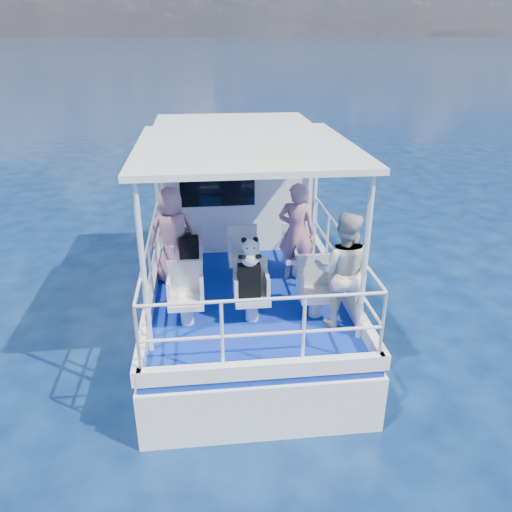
{
  "coord_description": "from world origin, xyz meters",
  "views": [
    {
      "loc": [
        -0.62,
        -7.12,
        4.56
      ],
      "look_at": [
        0.14,
        -0.4,
        1.55
      ],
      "focal_mm": 35.0,
      "sensor_mm": 36.0,
      "label": 1
    }
  ],
  "objects_px": {
    "passenger_stbd_aft": "(343,271)",
    "panda": "(250,252)",
    "passenger_port_fwd": "(173,235)",
    "backpack_center": "(249,280)"
  },
  "relations": [
    {
      "from": "backpack_center",
      "to": "panda",
      "type": "distance_m",
      "value": 0.43
    },
    {
      "from": "passenger_stbd_aft",
      "to": "panda",
      "type": "xyz_separation_m",
      "value": [
        -1.21,
        0.24,
        0.23
      ]
    },
    {
      "from": "passenger_port_fwd",
      "to": "passenger_stbd_aft",
      "type": "height_order",
      "value": "passenger_stbd_aft"
    },
    {
      "from": "passenger_port_fwd",
      "to": "panda",
      "type": "xyz_separation_m",
      "value": [
        1.08,
        -1.4,
        0.27
      ]
    },
    {
      "from": "passenger_port_fwd",
      "to": "panda",
      "type": "distance_m",
      "value": 1.79
    },
    {
      "from": "passenger_port_fwd",
      "to": "backpack_center",
      "type": "xyz_separation_m",
      "value": [
        1.07,
        -1.38,
        -0.16
      ]
    },
    {
      "from": "passenger_port_fwd",
      "to": "passenger_stbd_aft",
      "type": "xyz_separation_m",
      "value": [
        2.3,
        -1.64,
        0.04
      ]
    },
    {
      "from": "passenger_port_fwd",
      "to": "passenger_stbd_aft",
      "type": "bearing_deg",
      "value": 129.85
    },
    {
      "from": "passenger_port_fwd",
      "to": "backpack_center",
      "type": "bearing_deg",
      "value": 113.21
    },
    {
      "from": "passenger_stbd_aft",
      "to": "backpack_center",
      "type": "height_order",
      "value": "passenger_stbd_aft"
    }
  ]
}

